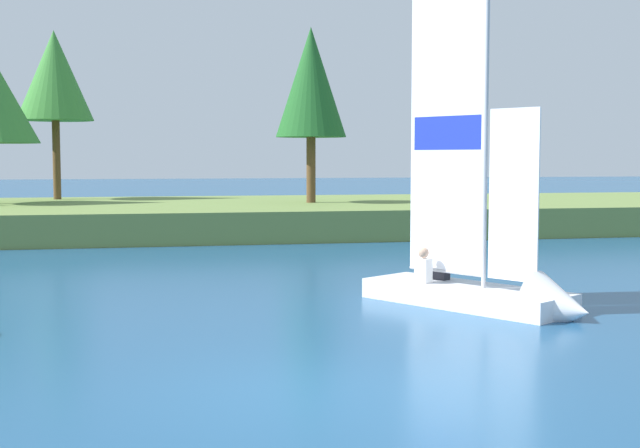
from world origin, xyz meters
TOP-DOWN VIEW (x-y plane):
  - ground_plane at (0.00, 0.00)m, footprint 200.00×200.00m
  - shore_bank at (0.00, 22.31)m, footprint 80.00×11.38m
  - shoreline_tree_midright at (-5.56, 26.26)m, footprint 3.00×3.00m
  - shoreline_tree_right at (4.02, 21.82)m, footprint 2.63×2.63m
  - sailboat at (4.11, 4.60)m, footprint 3.45×4.38m

SIDE VIEW (x-z plane):
  - ground_plane at x=0.00m, z-range 0.00..0.00m
  - sailboat at x=4.11m, z-range -2.81..3.81m
  - shore_bank at x=0.00m, z-range 0.00..1.01m
  - shoreline_tree_right at x=4.02m, z-range 2.20..8.70m
  - shoreline_tree_midright at x=-5.56m, z-range 2.57..9.31m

